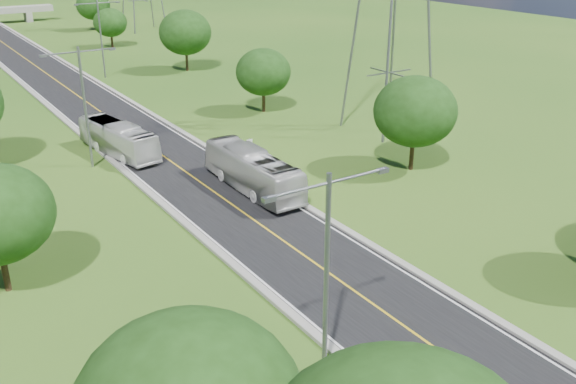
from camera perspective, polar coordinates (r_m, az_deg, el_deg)
name	(u,v)px	position (r m, az deg, el deg)	size (l,w,h in m)	color
ground	(105,115)	(71.65, -15.96, 6.58)	(260.00, 260.00, 0.00)	#255116
road	(88,103)	(77.22, -17.36, 7.56)	(8.00, 150.00, 0.06)	black
curb_left	(50,108)	(76.23, -20.43, 7.05)	(0.50, 150.00, 0.22)	gray
curb_right	(124,97)	(78.40, -14.38, 8.16)	(0.50, 150.00, 0.22)	gray
speed_limit_sign	(250,148)	(53.62, -3.44, 3.94)	(0.55, 0.09, 2.40)	slate
streetlight_near_left	(327,266)	(26.20, 3.46, -6.62)	(5.90, 0.25, 10.00)	slate
streetlight_mid_left	(84,98)	(54.60, -17.68, 8.01)	(5.90, 0.25, 10.00)	slate
streetlight_far_right	(100,32)	(89.05, -16.33, 13.47)	(5.90, 0.25, 10.00)	slate
tree_rb	(415,111)	(52.76, 11.23, 7.04)	(6.72, 6.72, 7.82)	black
tree_rc	(263,72)	(69.36, -2.21, 10.61)	(5.88, 5.88, 6.84)	black
tree_rd	(185,32)	(91.11, -9.13, 13.83)	(7.14, 7.14, 8.30)	black
tree_re	(110,23)	(112.62, -15.53, 14.31)	(5.46, 5.46, 6.35)	black
tree_rf	(93,6)	(132.55, -16.93, 15.57)	(6.30, 6.30, 7.33)	black
bus_outbound	(253,171)	(48.45, -3.14, 1.88)	(2.60, 11.11, 3.09)	beige
bus_inbound	(118,139)	(58.21, -14.87, 4.61)	(2.41, 10.29, 2.87)	silver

